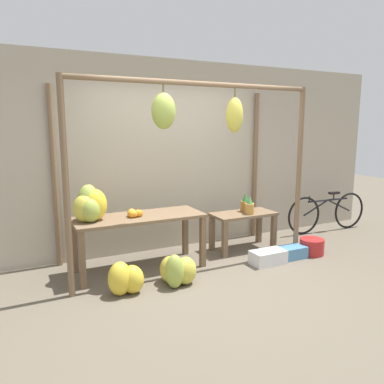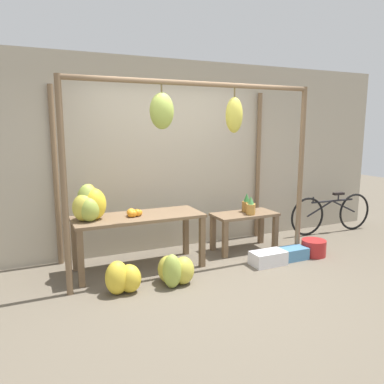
{
  "view_description": "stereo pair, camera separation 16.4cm",
  "coord_description": "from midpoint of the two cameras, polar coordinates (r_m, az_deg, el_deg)",
  "views": [
    {
      "loc": [
        -2.1,
        -3.63,
        1.84
      ],
      "look_at": [
        0.1,
        0.83,
        0.97
      ],
      "focal_mm": 35.0,
      "sensor_mm": 36.0,
      "label": 1
    },
    {
      "loc": [
        -1.95,
        -3.7,
        1.84
      ],
      "look_at": [
        0.1,
        0.83,
        0.97
      ],
      "focal_mm": 35.0,
      "sensor_mm": 36.0,
      "label": 2
    }
  ],
  "objects": [
    {
      "name": "display_table_side",
      "position": [
        5.67,
        8.82,
        -4.42
      ],
      "size": [
        0.96,
        0.47,
        0.57
      ],
      "color": "brown",
      "rests_on": "ground_plane"
    },
    {
      "name": "banana_pile_ground_right",
      "position": [
        4.48,
        -1.58,
        -11.84
      ],
      "size": [
        0.46,
        0.44,
        0.4
      ],
      "color": "gold",
      "rests_on": "ground_plane"
    },
    {
      "name": "parked_bicycle",
      "position": [
        7.01,
        21.13,
        -3.02
      ],
      "size": [
        1.68,
        0.13,
        0.7
      ],
      "color": "black",
      "rests_on": "ground_plane"
    },
    {
      "name": "orange_pile",
      "position": [
        4.79,
        -7.93,
        -3.16
      ],
      "size": [
        0.2,
        0.21,
        0.09
      ],
      "color": "orange",
      "rests_on": "display_table_main"
    },
    {
      "name": "blue_bucket",
      "position": [
        5.75,
        18.83,
        -8.05
      ],
      "size": [
        0.35,
        0.35,
        0.23
      ],
      "color": "#AD2323",
      "rests_on": "ground_plane"
    },
    {
      "name": "display_table_main",
      "position": [
        4.86,
        -7.16,
        -4.76
      ],
      "size": [
        1.65,
        0.64,
        0.72
      ],
      "color": "brown",
      "rests_on": "ground_plane"
    },
    {
      "name": "fruit_crate_purple",
      "position": [
        5.51,
        15.82,
        -9.02
      ],
      "size": [
        0.43,
        0.24,
        0.17
      ],
      "color": "#4C84B2",
      "rests_on": "ground_plane"
    },
    {
      "name": "banana_pile_ground_left",
      "position": [
        4.32,
        -9.42,
        -12.81
      ],
      "size": [
        0.49,
        0.36,
        0.38
      ],
      "color": "gold",
      "rests_on": "ground_plane"
    },
    {
      "name": "banana_pile_on_table",
      "position": [
        4.68,
        -14.43,
        -1.88
      ],
      "size": [
        0.45,
        0.45,
        0.44
      ],
      "color": "yellow",
      "rests_on": "display_table_main"
    },
    {
      "name": "ground_plane",
      "position": [
        4.58,
        4.32,
        -13.78
      ],
      "size": [
        20.0,
        20.0,
        0.0
      ],
      "primitive_type": "plane",
      "color": "#665B4C"
    },
    {
      "name": "fruit_crate_white",
      "position": [
        5.23,
        12.41,
        -9.8
      ],
      "size": [
        0.47,
        0.27,
        0.19
      ],
      "color": "silver",
      "rests_on": "ground_plane"
    },
    {
      "name": "shop_wall_back",
      "position": [
        5.61,
        -3.09,
        5.44
      ],
      "size": [
        8.0,
        0.08,
        2.8
      ],
      "color": "#B2A893",
      "rests_on": "ground_plane"
    },
    {
      "name": "pineapple_cluster",
      "position": [
        5.63,
        9.57,
        -2.11
      ],
      "size": [
        0.18,
        0.32,
        0.28
      ],
      "color": "olive",
      "rests_on": "display_table_side"
    },
    {
      "name": "stall_awning",
      "position": [
        4.75,
        0.4,
        8.02
      ],
      "size": [
        3.23,
        1.2,
        2.37
      ],
      "color": "brown",
      "rests_on": "ground_plane"
    }
  ]
}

